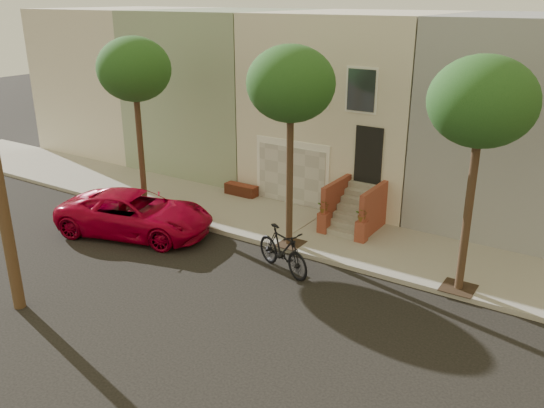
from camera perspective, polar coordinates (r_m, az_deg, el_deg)
The scene contains 9 objects.
ground at distance 16.28m, azimuth -8.64°, elevation -8.35°, with size 90.00×90.00×0.00m, color black.
sidewalk at distance 20.12m, azimuth 1.44°, elevation -2.11°, with size 40.00×3.70×0.15m, color gray.
house_row at distance 24.12m, azimuth 8.97°, elevation 10.27°, with size 33.10×11.70×7.00m.
tree_left at distance 21.11m, azimuth -13.75°, elevation 12.97°, with size 2.70×2.57×6.30m.
tree_mid at distance 17.03m, azimuth 1.90°, elevation 11.90°, with size 2.70×2.57×6.30m.
tree_right at distance 14.97m, azimuth 20.45°, elevation 9.49°, with size 2.70×2.57×6.30m.
utility_pole at distance 7.92m, azimuth 18.63°, elevation 0.43°, with size 23.60×1.22×10.00m.
pickup_truck at distance 19.87m, azimuth -13.60°, elevation -0.94°, with size 2.45×5.31×1.48m, color #A00022.
motorcycle at distance 16.69m, azimuth 1.08°, elevation -4.67°, with size 0.65×2.32×1.39m, color black.
Camera 1 is at (9.74, -10.50, 7.73)m, focal length 37.29 mm.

